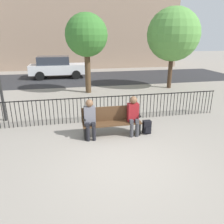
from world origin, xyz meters
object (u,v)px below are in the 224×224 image
(tree_1, at_px, (86,36))
(parked_car_0, at_px, (57,67))
(seated_person_1, at_px, (133,113))
(seated_person_0, at_px, (90,117))
(park_bench, at_px, (111,120))
(tree_0, at_px, (173,35))
(backpack, at_px, (147,127))

(tree_1, bearing_deg, parked_car_0, 109.53)
(seated_person_1, distance_m, tree_1, 6.42)
(seated_person_0, relative_size, tree_1, 0.30)
(park_bench, height_order, seated_person_1, seated_person_1)
(tree_0, bearing_deg, seated_person_1, -124.46)
(seated_person_1, xyz_separation_m, tree_0, (4.20, 6.12, 2.40))
(park_bench, xyz_separation_m, tree_0, (4.87, 5.99, 2.62))
(park_bench, distance_m, parked_car_0, 11.17)
(seated_person_0, xyz_separation_m, seated_person_1, (1.37, 0.00, 0.01))
(tree_0, distance_m, tree_1, 5.02)
(backpack, bearing_deg, tree_0, 58.73)
(seated_person_0, bearing_deg, park_bench, 10.37)
(seated_person_0, distance_m, seated_person_1, 1.37)
(seated_person_1, relative_size, tree_1, 0.30)
(backpack, distance_m, tree_1, 6.71)
(park_bench, xyz_separation_m, backpack, (1.15, -0.14, -0.28))
(seated_person_1, relative_size, tree_0, 0.27)
(seated_person_0, height_order, parked_car_0, parked_car_0)
(park_bench, xyz_separation_m, seated_person_1, (0.67, -0.13, 0.22))
(seated_person_1, xyz_separation_m, backpack, (0.47, -0.02, -0.50))
(tree_0, xyz_separation_m, parked_car_0, (-6.85, 5.00, -2.27))
(seated_person_1, relative_size, parked_car_0, 0.30)
(tree_0, bearing_deg, backpack, -121.27)
(seated_person_0, bearing_deg, tree_0, 47.70)
(tree_1, bearing_deg, tree_0, 2.15)
(backpack, xyz_separation_m, tree_0, (3.72, 6.13, 2.90))
(seated_person_1, bearing_deg, tree_1, 97.83)
(tree_0, height_order, tree_1, tree_0)
(tree_1, bearing_deg, backpack, -77.77)
(seated_person_1, distance_m, tree_0, 7.79)
(park_bench, distance_m, tree_1, 6.34)
(park_bench, distance_m, seated_person_0, 0.74)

